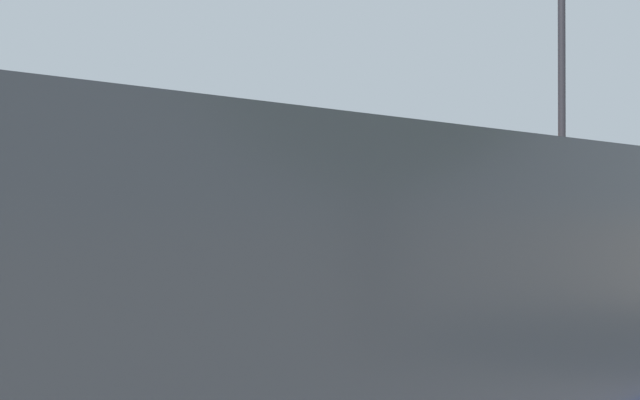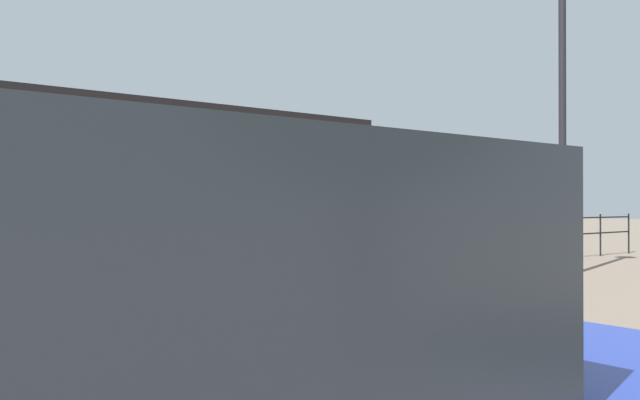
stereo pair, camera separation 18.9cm
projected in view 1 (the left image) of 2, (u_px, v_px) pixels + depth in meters
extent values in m
plane|color=#756656|center=(249.00, 271.00, 15.48)|extent=(120.00, 120.00, 0.00)
cube|color=orange|center=(122.00, 170.00, 16.64)|extent=(3.18, 15.24, 2.95)
cube|color=black|center=(317.00, 190.00, 20.64)|extent=(3.05, 2.47, 2.07)
cube|color=black|center=(122.00, 107.00, 16.65)|extent=(2.86, 14.63, 0.24)
cube|color=#38383D|center=(122.00, 236.00, 16.63)|extent=(2.86, 14.02, 0.45)
cylinder|color=black|center=(252.00, 237.00, 20.81)|extent=(0.30, 1.10, 1.10)
cylinder|color=black|center=(307.00, 241.00, 18.56)|extent=(0.30, 1.10, 1.10)
cylinder|color=black|center=(562.00, 119.00, 14.33)|extent=(0.16, 0.16, 6.94)
cube|color=black|center=(531.00, 219.00, 17.91)|extent=(0.04, 10.56, 0.04)
cube|color=black|center=(531.00, 236.00, 17.90)|extent=(0.04, 10.56, 0.04)
cylinder|color=black|center=(396.00, 247.00, 14.59)|extent=(0.05, 0.05, 1.29)
cylinder|color=black|center=(448.00, 244.00, 15.69)|extent=(0.05, 0.05, 1.29)
cylinder|color=black|center=(492.00, 241.00, 16.80)|extent=(0.05, 0.05, 1.29)
cylinder|color=black|center=(531.00, 239.00, 17.90)|extent=(0.05, 0.05, 1.29)
cylinder|color=black|center=(566.00, 237.00, 19.01)|extent=(0.05, 0.05, 1.29)
cylinder|color=black|center=(597.00, 235.00, 20.11)|extent=(0.05, 0.05, 1.29)
cylinder|color=black|center=(625.00, 233.00, 21.21)|extent=(0.05, 0.05, 1.29)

